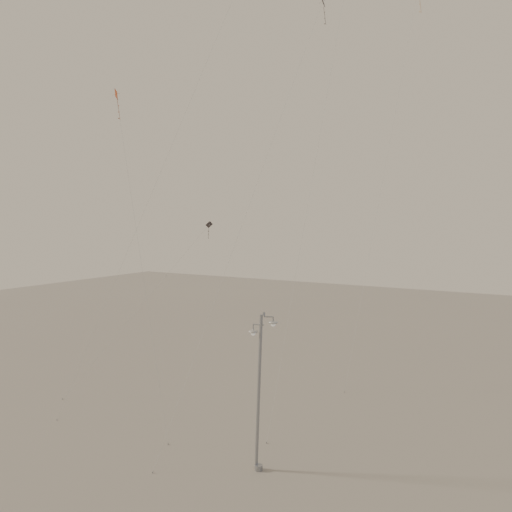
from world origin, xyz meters
The scene contains 7 objects.
ground centered at (0.00, 0.00, 0.00)m, with size 160.00×160.00×0.00m, color gray.
street_lamp centered at (0.22, 1.06, 4.68)m, with size 1.57×0.83×8.78m.
kite_0 centered at (-9.45, 10.70, 26.98)m, with size 7.68×13.70×34.46m.
kite_1 centered at (-2.11, 9.46, 22.54)m, with size 3.55×15.64×30.05m.
kite_3 centered at (-9.59, 1.53, 16.32)m, with size 4.86×0.99×22.04m.
kite_5 centered at (2.43, 21.88, 26.85)m, with size 3.52×8.88×34.49m.
kite_6 centered at (-13.20, 10.27, 9.85)m, with size 7.00×10.19×13.64m.
Camera 1 is at (13.30, -21.85, 13.61)m, focal length 35.00 mm.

